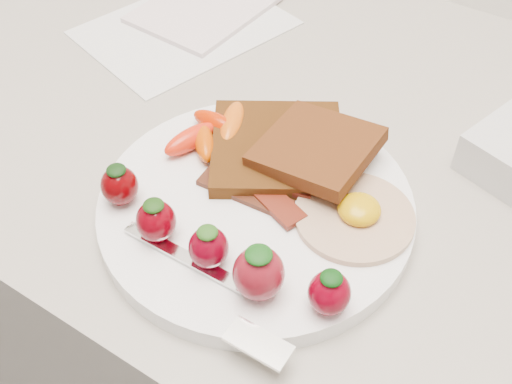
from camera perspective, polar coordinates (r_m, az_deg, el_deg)
The scene contains 11 objects.
counter at distance 1.00m, azimuth 3.14°, elevation -13.98°, with size 2.00×0.60×0.90m, color gray.
plate at distance 0.55m, azimuth 0.00°, elevation -1.36°, with size 0.27×0.27×0.02m, color white.
toast_lower at distance 0.58m, azimuth 1.91°, elevation 3.98°, with size 0.12×0.12×0.01m, color black.
toast_upper at distance 0.56m, azimuth 5.39°, elevation 3.90°, with size 0.09×0.09×0.01m, color #4A2508.
fried_egg at distance 0.53m, azimuth 8.86°, elevation -2.00°, with size 0.11×0.11×0.02m.
bacon_strips at distance 0.55m, azimuth 0.20°, elevation 0.32°, with size 0.10×0.06×0.01m.
baby_carrots at distance 0.60m, azimuth -3.93°, elevation 5.40°, with size 0.06×0.10×0.02m.
strawberries at distance 0.49m, azimuth -3.52°, elevation -4.76°, with size 0.23×0.05×0.05m.
fork at distance 0.48m, azimuth -3.55°, elevation -9.01°, with size 0.17×0.05×0.00m.
paper_sheet at distance 0.79m, azimuth -6.34°, elevation 14.31°, with size 0.17×0.23×0.00m, color silver.
notepad at distance 0.82m, azimuth -4.09°, elevation 16.32°, with size 0.13×0.18×0.01m, color silver.
Camera 1 is at (0.22, 1.26, 1.32)m, focal length 45.00 mm.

